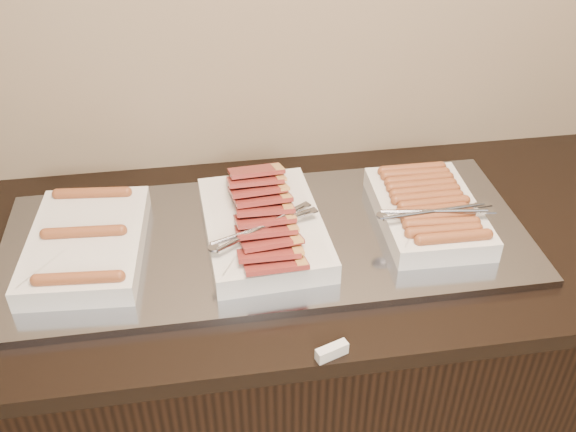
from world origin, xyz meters
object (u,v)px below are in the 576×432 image
(counter, at_px, (272,370))
(dish_left, at_px, (87,243))
(warming_tray, at_px, (267,239))
(dish_center, at_px, (263,225))
(dish_right, at_px, (428,209))

(counter, distance_m, dish_left, 0.64)
(warming_tray, bearing_deg, dish_left, 180.00)
(counter, distance_m, dish_center, 0.50)
(dish_left, bearing_deg, counter, 3.83)
(dish_center, height_order, dish_right, dish_center)
(counter, bearing_deg, dish_right, -0.61)
(counter, xyz_separation_m, dish_center, (-0.01, -0.00, 0.50))
(counter, height_order, dish_center, dish_center)
(dish_right, bearing_deg, dish_center, -178.52)
(dish_left, relative_size, dish_right, 1.10)
(dish_center, distance_m, dish_right, 0.39)
(warming_tray, height_order, dish_right, dish_right)
(counter, bearing_deg, dish_center, -164.99)
(warming_tray, relative_size, dish_right, 3.47)
(counter, distance_m, dish_right, 0.63)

